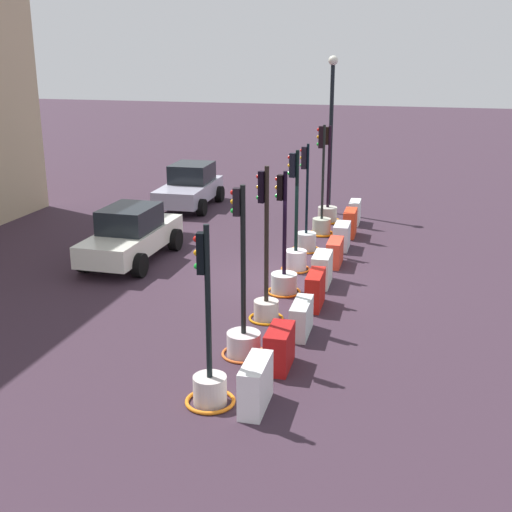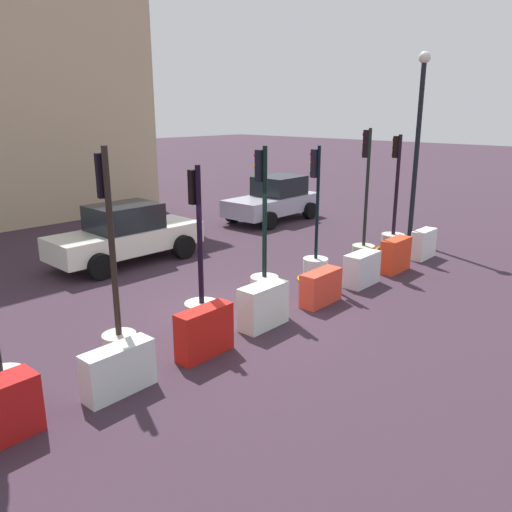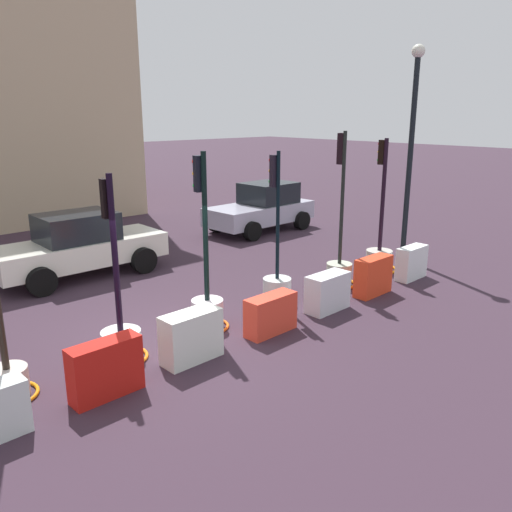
% 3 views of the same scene
% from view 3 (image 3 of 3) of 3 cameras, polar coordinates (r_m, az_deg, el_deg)
% --- Properties ---
extents(ground_plane, '(120.00, 120.00, 0.00)m').
position_cam_3_polar(ground_plane, '(10.19, -9.97, -9.13)').
color(ground_plane, '#372633').
extents(traffic_light_2, '(0.85, 0.85, 3.70)m').
position_cam_3_polar(traffic_light_2, '(8.79, -25.84, -10.03)').
color(traffic_light_2, beige).
rests_on(traffic_light_2, ground_plane).
extents(traffic_light_3, '(0.90, 0.90, 3.26)m').
position_cam_3_polar(traffic_light_3, '(9.45, -14.64, -8.04)').
color(traffic_light_3, silver).
rests_on(traffic_light_3, ground_plane).
extents(traffic_light_4, '(0.86, 0.86, 3.51)m').
position_cam_3_polar(traffic_light_4, '(10.44, -5.41, -4.77)').
color(traffic_light_4, silver).
rests_on(traffic_light_4, ground_plane).
extents(traffic_light_5, '(0.93, 0.93, 3.41)m').
position_cam_3_polar(traffic_light_5, '(11.79, 2.30, -2.78)').
color(traffic_light_5, silver).
rests_on(traffic_light_5, ground_plane).
extents(traffic_light_6, '(0.89, 0.89, 3.78)m').
position_cam_3_polar(traffic_light_6, '(13.10, 9.11, -0.64)').
color(traffic_light_6, '#AEB59F').
rests_on(traffic_light_6, ground_plane).
extents(traffic_light_7, '(1.01, 1.01, 3.55)m').
position_cam_3_polar(traffic_light_7, '(14.60, 13.35, 0.45)').
color(traffic_light_7, '#B2ADA2').
rests_on(traffic_light_7, ground_plane).
extents(construction_barrier_3, '(1.12, 0.40, 0.90)m').
position_cam_3_polar(construction_barrier_3, '(8.37, -16.15, -11.83)').
color(construction_barrier_3, red).
rests_on(construction_barrier_3, ground_plane).
extents(construction_barrier_4, '(1.10, 0.49, 0.89)m').
position_cam_3_polar(construction_barrier_4, '(9.20, -7.10, -8.75)').
color(construction_barrier_4, white).
rests_on(construction_barrier_4, ground_plane).
extents(construction_barrier_5, '(1.12, 0.44, 0.77)m').
position_cam_3_polar(construction_barrier_5, '(10.24, 1.62, -6.40)').
color(construction_barrier_5, '#E83E2A').
rests_on(construction_barrier_5, ground_plane).
extents(construction_barrier_6, '(1.06, 0.50, 0.82)m').
position_cam_3_polar(construction_barrier_6, '(11.47, 7.85, -3.96)').
color(construction_barrier_6, silver).
rests_on(construction_barrier_6, ground_plane).
extents(construction_barrier_7, '(1.07, 0.42, 0.91)m').
position_cam_3_polar(construction_barrier_7, '(12.63, 12.72, -2.15)').
color(construction_barrier_7, red).
rests_on(construction_barrier_7, ground_plane).
extents(construction_barrier_8, '(1.00, 0.40, 0.86)m').
position_cam_3_polar(construction_barrier_8, '(14.08, 16.67, -0.71)').
color(construction_barrier_8, white).
rests_on(construction_barrier_8, ground_plane).
extents(car_silver_hatchback, '(4.19, 2.25, 1.72)m').
position_cam_3_polar(car_silver_hatchback, '(19.03, 0.70, 5.31)').
color(car_silver_hatchback, '#AEACC1').
rests_on(car_silver_hatchback, ground_plane).
extents(car_white_van, '(4.42, 2.00, 1.69)m').
position_cam_3_polar(car_white_van, '(14.38, -18.80, 1.07)').
color(car_white_van, silver).
rests_on(car_white_van, ground_plane).
extents(street_lamp_post, '(0.36, 0.36, 5.96)m').
position_cam_3_polar(street_lamp_post, '(15.51, 16.71, 12.61)').
color(street_lamp_post, black).
rests_on(street_lamp_post, ground_plane).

